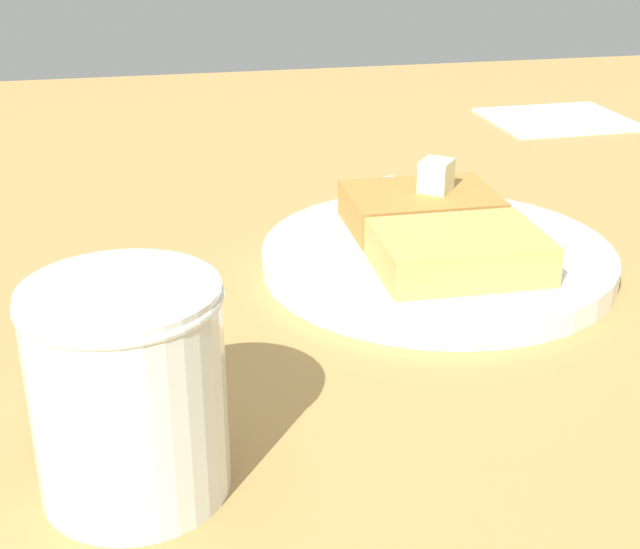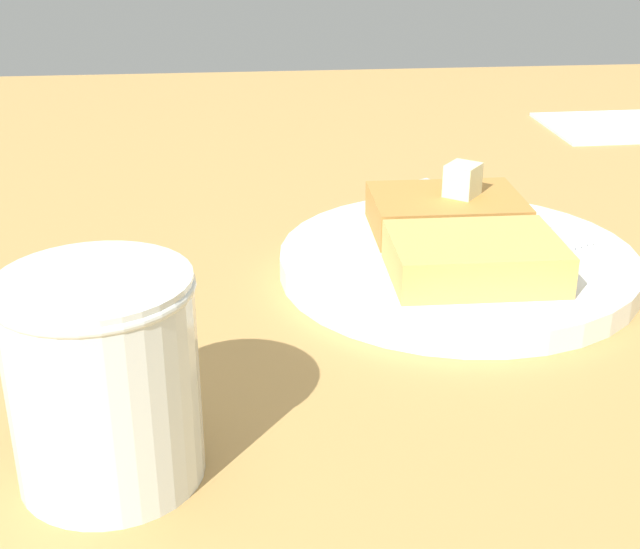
{
  "view_description": "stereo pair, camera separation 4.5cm",
  "coord_description": "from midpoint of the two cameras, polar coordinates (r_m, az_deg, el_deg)",
  "views": [
    {
      "loc": [
        55.44,
        -15.08,
        24.95
      ],
      "look_at": [
        15.13,
        -6.51,
        6.74
      ],
      "focal_mm": 50.0,
      "sensor_mm": 36.0,
      "label": 1
    },
    {
      "loc": [
        56.14,
        -10.63,
        24.95
      ],
      "look_at": [
        15.13,
        -6.51,
        6.74
      ],
      "focal_mm": 50.0,
      "sensor_mm": 36.0,
      "label": 2
    }
  ],
  "objects": [
    {
      "name": "butter_pat_primary",
      "position": [
        0.59,
        11.29,
        5.92
      ],
      "size": [
        2.83,
        2.8,
        2.11
      ],
      "primitive_type": "cube",
      "rotation": [
        0.0,
        0.0,
        2.47
      ],
      "color": "beige",
      "rests_on": "toast_slice_left"
    },
    {
      "name": "toast_slice_left",
      "position": [
        0.6,
        10.22,
        3.84
      ],
      "size": [
        7.32,
        9.85,
        2.41
      ],
      "primitive_type": "cube",
      "rotation": [
        0.0,
        0.0,
        -0.01
      ],
      "color": "#B17B37",
      "rests_on": "plate"
    },
    {
      "name": "plate",
      "position": [
        0.57,
        11.04,
        0.8
      ],
      "size": [
        22.38,
        22.38,
        1.47
      ],
      "color": "white",
      "rests_on": "table_surface"
    },
    {
      "name": "syrup_jar",
      "position": [
        0.36,
        -10.2,
        -7.11
      ],
      "size": [
        7.83,
        7.83,
        8.95
      ],
      "color": "#49210D",
      "rests_on": "table_surface"
    },
    {
      "name": "toast_slice_middle",
      "position": [
        0.53,
        12.27,
        1.0
      ],
      "size": [
        7.32,
        9.85,
        2.41
      ],
      "primitive_type": "cube",
      "rotation": [
        0.0,
        0.0,
        -0.01
      ],
      "color": "tan",
      "rests_on": "plate"
    },
    {
      "name": "table_surface",
      "position": [
        0.62,
        6.68,
        1.06
      ],
      "size": [
        122.51,
        122.51,
        2.24
      ],
      "primitive_type": "cube",
      "color": "#AF8549",
      "rests_on": "ground"
    },
    {
      "name": "fork",
      "position": [
        0.63,
        13.77,
        3.69
      ],
      "size": [
        14.88,
        8.61,
        0.36
      ],
      "color": "silver",
      "rests_on": "plate"
    },
    {
      "name": "napkin",
      "position": [
        0.96,
        19.79,
        8.89
      ],
      "size": [
        12.45,
        14.3,
        0.3
      ],
      "primitive_type": "cube",
      "rotation": [
        0.0,
        0.0,
        0.02
      ],
      "color": "silver",
      "rests_on": "table_surface"
    }
  ]
}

